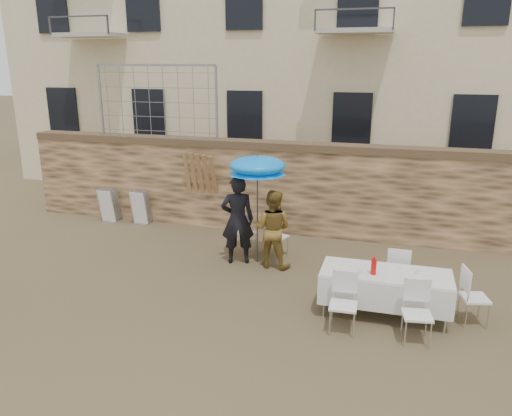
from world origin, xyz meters
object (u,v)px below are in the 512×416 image
(table_chair_side, at_px, (475,296))
(chair_stack_left, at_px, (113,203))
(table_chair_front_right, at_px, (417,314))
(woman_dress, at_px, (273,229))
(chair_stack_right, at_px, (143,205))
(couple_chair_left, at_px, (245,232))
(soda_bottle, at_px, (374,267))
(table_chair_front_left, at_px, (343,304))
(couple_chair_right, at_px, (276,235))
(table_chair_back, at_px, (398,271))
(man_suit, at_px, (238,220))
(umbrella, at_px, (257,169))
(banquet_table, at_px, (386,274))

(table_chair_side, bearing_deg, chair_stack_left, 55.63)
(table_chair_front_right, bearing_deg, woman_dress, 133.00)
(table_chair_front_right, relative_size, chair_stack_left, 1.04)
(table_chair_side, distance_m, chair_stack_right, 8.36)
(chair_stack_right, bearing_deg, couple_chair_left, -22.82)
(table_chair_side, bearing_deg, chair_stack_right, 53.41)
(chair_stack_right, bearing_deg, table_chair_side, -23.31)
(soda_bottle, xyz_separation_m, table_chair_front_left, (-0.40, -0.60, -0.43))
(couple_chair_right, distance_m, chair_stack_left, 5.01)
(soda_bottle, height_order, table_chair_back, soda_bottle)
(table_chair_front_left, bearing_deg, soda_bottle, 54.23)
(man_suit, xyz_separation_m, table_chair_back, (3.25, -0.70, -0.46))
(table_chair_front_right, bearing_deg, chair_stack_left, 143.32)
(table_chair_front_left, bearing_deg, table_chair_side, 20.94)
(chair_stack_right, bearing_deg, umbrella, -26.50)
(banquet_table, distance_m, table_chair_side, 1.43)
(soda_bottle, bearing_deg, table_chair_side, 8.88)
(table_chair_front_left, distance_m, table_chair_front_right, 1.10)
(table_chair_side, bearing_deg, woman_dress, 56.00)
(couple_chair_right, bearing_deg, table_chair_front_right, 157.84)
(umbrella, distance_m, table_chair_front_left, 3.48)
(table_chair_side, bearing_deg, banquet_table, 80.80)
(chair_stack_left, bearing_deg, couple_chair_right, -15.71)
(woman_dress, height_order, table_chair_front_left, woman_dress)
(man_suit, distance_m, table_chair_front_left, 3.36)
(couple_chair_left, bearing_deg, table_chair_front_left, 136.41)
(woman_dress, relative_size, table_chair_front_right, 1.70)
(couple_chair_right, xyz_separation_m, chair_stack_right, (-3.92, 1.36, -0.02))
(table_chair_front_left, distance_m, chair_stack_left, 7.78)
(table_chair_side, height_order, chair_stack_right, table_chair_side)
(table_chair_back, bearing_deg, table_chair_front_left, 62.80)
(man_suit, distance_m, chair_stack_right, 3.78)
(couple_chair_left, xyz_separation_m, chair_stack_right, (-3.22, 1.36, -0.02))
(banquet_table, relative_size, table_chair_front_left, 2.19)
(banquet_table, bearing_deg, chair_stack_right, 151.51)
(chair_stack_right, bearing_deg, couple_chair_right, -19.07)
(table_chair_front_left, relative_size, chair_stack_right, 1.04)
(man_suit, xyz_separation_m, table_chair_front_left, (2.45, -2.25, -0.46))
(banquet_table, bearing_deg, woman_dress, 146.91)
(table_chair_side, distance_m, chair_stack_left, 9.19)
(woman_dress, height_order, chair_stack_right, woman_dress)
(table_chair_front_left, bearing_deg, chair_stack_right, 141.70)
(man_suit, height_order, table_chair_front_right, man_suit)
(woman_dress, distance_m, chair_stack_left, 5.25)
(woman_dress, xyz_separation_m, umbrella, (-0.35, 0.10, 1.21))
(banquet_table, height_order, chair_stack_left, chair_stack_left)
(table_chair_front_left, bearing_deg, man_suit, 135.38)
(woman_dress, bearing_deg, couple_chair_right, -78.27)
(man_suit, height_order, woman_dress, man_suit)
(table_chair_front_left, bearing_deg, chair_stack_left, 145.62)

